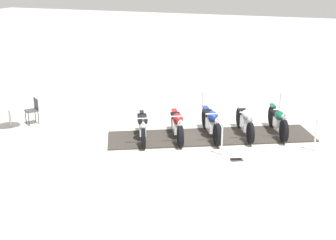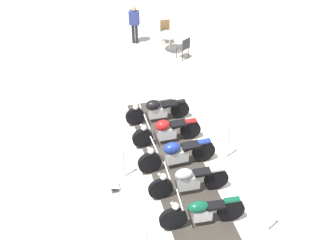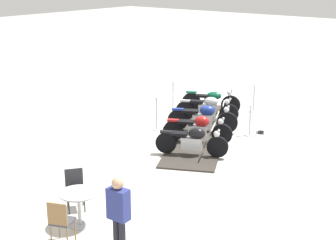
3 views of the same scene
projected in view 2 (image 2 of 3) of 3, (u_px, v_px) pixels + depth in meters
ground_plane at (177, 167)px, 13.15m from camera, size 80.00×80.00×0.00m
display_platform at (177, 166)px, 13.14m from camera, size 6.61×4.37×0.05m
motorcycle_black at (157, 110)px, 14.54m from camera, size 1.12×1.94×0.90m
motorcycle_maroon at (166, 131)px, 13.70m from camera, size 1.15×1.96×0.92m
motorcycle_navy at (176, 154)px, 12.84m from camera, size 1.26×2.07×0.99m
motorcycle_chrome at (188, 181)px, 11.99m from camera, size 1.05×2.04×0.98m
motorcycle_forest at (201, 212)px, 11.16m from camera, size 1.00×2.04×1.02m
stanchion_left_mid at (227, 148)px, 13.26m from camera, size 0.32×0.32×1.11m
stanchion_left_rear at (269, 222)px, 11.14m from camera, size 0.33×0.33×1.01m
stanchion_right_mid at (124, 169)px, 12.64m from camera, size 0.33×0.33×1.01m
info_placard at (114, 187)px, 12.43m from camera, size 0.40×0.37×0.20m
cafe_table at (170, 39)px, 18.22m from camera, size 0.81×0.81×0.75m
cafe_chair_near_table at (184, 47)px, 17.77m from camera, size 0.56×0.56×0.90m
cafe_chair_across_table at (165, 30)px, 18.87m from camera, size 0.53×0.53×0.95m
bystander_person at (134, 21)px, 18.54m from camera, size 0.24×0.41×1.65m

